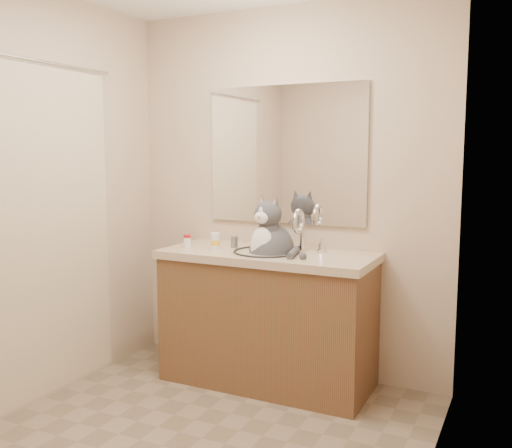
% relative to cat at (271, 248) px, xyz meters
% --- Properties ---
extents(room, '(2.22, 2.52, 2.42)m').
position_rel_cat_xyz_m(room, '(-0.02, -0.96, 0.33)').
color(room, '#84715B').
rests_on(room, ground).
extents(vanity, '(1.34, 0.59, 1.12)m').
position_rel_cat_xyz_m(vanity, '(-0.02, 0.00, -0.43)').
color(vanity, brown).
rests_on(vanity, ground).
extents(mirror, '(1.10, 0.02, 0.90)m').
position_rel_cat_xyz_m(mirror, '(-0.02, 0.27, 0.58)').
color(mirror, white).
rests_on(mirror, room).
extents(shower_curtain, '(0.02, 1.30, 1.93)m').
position_rel_cat_xyz_m(shower_curtain, '(-1.07, -0.86, 0.16)').
color(shower_curtain, beige).
rests_on(shower_curtain, ground).
extents(cat, '(0.39, 0.38, 0.56)m').
position_rel_cat_xyz_m(cat, '(0.00, 0.00, 0.00)').
color(cat, '#434348').
rests_on(cat, vanity).
extents(pill_bottle_redcap, '(0.05, 0.05, 0.08)m').
position_rel_cat_xyz_m(pill_bottle_redcap, '(-0.57, -0.08, 0.02)').
color(pill_bottle_redcap, white).
rests_on(pill_bottle_redcap, vanity).
extents(pill_bottle_orange, '(0.08, 0.08, 0.10)m').
position_rel_cat_xyz_m(pill_bottle_orange, '(-0.37, -0.06, 0.03)').
color(pill_bottle_orange, white).
rests_on(pill_bottle_orange, vanity).
extents(grey_canister, '(0.06, 0.06, 0.07)m').
position_rel_cat_xyz_m(grey_canister, '(-0.28, 0.05, 0.01)').
color(grey_canister, slate).
rests_on(grey_canister, vanity).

